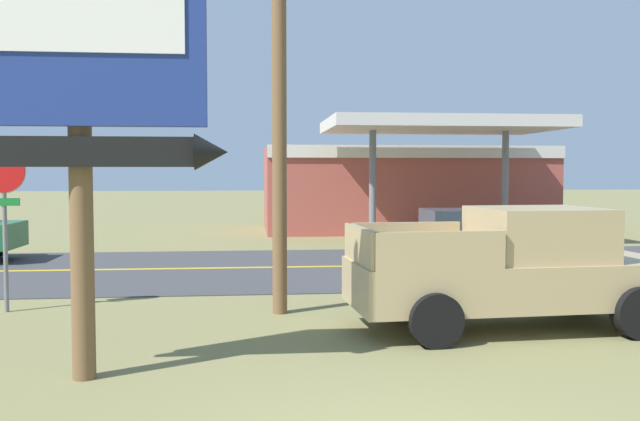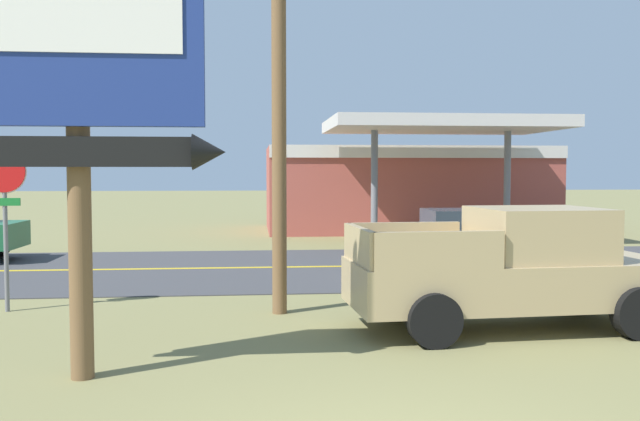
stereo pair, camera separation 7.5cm
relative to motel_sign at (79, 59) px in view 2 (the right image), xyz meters
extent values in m
cube|color=#3D3D3F|center=(3.32, 9.66, -3.86)|extent=(140.00, 8.00, 0.02)
cube|color=gold|center=(3.32, 9.66, -3.84)|extent=(126.00, 0.20, 0.01)
cylinder|color=brown|center=(-0.06, 0.14, -0.93)|extent=(0.28, 0.28, 5.87)
cube|color=navy|center=(-0.06, -0.04, 0.46)|extent=(3.06, 0.16, 2.50)
cube|color=black|center=(-0.06, -0.04, -1.09)|extent=(2.76, 0.12, 0.36)
cone|color=black|center=(1.52, -0.04, -1.09)|extent=(0.40, 0.44, 0.44)
cylinder|color=slate|center=(-2.43, 4.45, -2.77)|extent=(0.08, 0.08, 2.20)
cylinder|color=red|center=(-2.43, 4.42, -1.32)|extent=(0.76, 0.03, 0.76)
cylinder|color=white|center=(-2.43, 4.44, -1.32)|extent=(0.80, 0.01, 0.80)
cube|color=#19722D|center=(-2.43, 4.42, -1.87)|extent=(0.56, 0.03, 0.14)
cylinder|color=brown|center=(2.50, 3.82, 0.74)|extent=(0.26, 0.26, 9.22)
cube|color=#A84C42|center=(8.66, 21.35, -2.07)|extent=(12.00, 6.00, 3.60)
cube|color=silver|center=(8.66, 18.30, -0.52)|extent=(12.00, 0.12, 0.50)
cube|color=silver|center=(8.66, 15.35, 0.33)|extent=(8.00, 5.00, 0.40)
cylinder|color=slate|center=(6.26, 15.35, -1.77)|extent=(0.24, 0.24, 4.20)
cylinder|color=slate|center=(11.06, 15.35, -1.77)|extent=(0.24, 0.24, 4.20)
cube|color=tan|center=(6.18, 2.24, -3.11)|extent=(5.31, 2.28, 0.72)
cube|color=tan|center=(6.63, 2.27, -2.33)|extent=(2.01, 1.91, 0.84)
cube|color=#28333D|center=(7.52, 2.33, -2.33)|extent=(0.20, 1.66, 0.71)
cube|color=tan|center=(4.60, 3.07, -2.47)|extent=(1.95, 0.24, 0.56)
cube|color=tan|center=(4.72, 1.23, -2.47)|extent=(1.95, 0.24, 0.56)
cube|color=tan|center=(3.69, 2.09, -2.47)|extent=(0.24, 1.88, 0.56)
cylinder|color=black|center=(7.73, 3.32, -3.47)|extent=(0.82, 0.33, 0.80)
cylinder|color=black|center=(7.85, 1.36, -3.47)|extent=(0.82, 0.33, 0.80)
cylinder|color=black|center=(4.51, 3.12, -3.47)|extent=(0.82, 0.33, 0.80)
cylinder|color=black|center=(4.63, 1.16, -3.47)|extent=(0.82, 0.33, 0.80)
cube|color=#A8AAAF|center=(7.09, 7.66, -3.19)|extent=(4.20, 1.76, 0.72)
cube|color=#2D3842|center=(7.24, 7.66, -2.53)|extent=(2.10, 1.56, 0.60)
cylinder|color=black|center=(5.79, 6.78, -3.55)|extent=(0.64, 0.24, 0.64)
cylinder|color=black|center=(5.79, 8.54, -3.55)|extent=(0.64, 0.24, 0.64)
cylinder|color=black|center=(8.39, 6.78, -3.55)|extent=(0.64, 0.24, 0.64)
cylinder|color=black|center=(8.39, 8.54, -3.55)|extent=(0.64, 0.24, 0.64)
camera|label=1|loc=(1.97, -8.44, -1.33)|focal=38.65mm
camera|label=2|loc=(2.05, -8.45, -1.33)|focal=38.65mm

